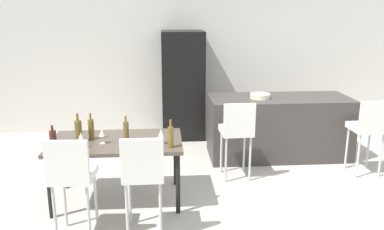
# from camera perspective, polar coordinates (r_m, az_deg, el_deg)

# --- Properties ---
(ground_plane) EXTENTS (10.00, 10.00, 0.00)m
(ground_plane) POSITION_cam_1_polar(r_m,az_deg,el_deg) (5.27, 13.16, -10.19)
(ground_plane) COLOR #ADA89E
(back_wall) EXTENTS (10.00, 0.12, 2.90)m
(back_wall) POSITION_cam_1_polar(r_m,az_deg,el_deg) (7.44, 7.62, 9.03)
(back_wall) COLOR beige
(back_wall) RESTS_ON ground_plane
(kitchen_island) EXTENTS (2.09, 0.83, 0.92)m
(kitchen_island) POSITION_cam_1_polar(r_m,az_deg,el_deg) (6.22, 12.20, -1.67)
(kitchen_island) COLOR #383330
(kitchen_island) RESTS_ON ground_plane
(bar_chair_left) EXTENTS (0.42, 0.42, 1.05)m
(bar_chair_left) POSITION_cam_1_polar(r_m,az_deg,el_deg) (5.22, 6.46, -1.90)
(bar_chair_left) COLOR silver
(bar_chair_left) RESTS_ON ground_plane
(bar_chair_middle) EXTENTS (0.41, 0.41, 1.05)m
(bar_chair_middle) POSITION_cam_1_polar(r_m,az_deg,el_deg) (5.82, 23.92, -1.36)
(bar_chair_middle) COLOR silver
(bar_chair_middle) RESTS_ON ground_plane
(dining_table) EXTENTS (1.50, 0.87, 0.74)m
(dining_table) POSITION_cam_1_polar(r_m,az_deg,el_deg) (4.69, -10.70, -4.33)
(dining_table) COLOR #4C4238
(dining_table) RESTS_ON ground_plane
(dining_chair_near) EXTENTS (0.42, 0.42, 1.05)m
(dining_chair_near) POSITION_cam_1_polar(r_m,az_deg,el_deg) (4.00, -16.81, -7.82)
(dining_chair_near) COLOR silver
(dining_chair_near) RESTS_ON ground_plane
(dining_chair_far) EXTENTS (0.40, 0.40, 1.05)m
(dining_chair_far) POSITION_cam_1_polar(r_m,az_deg,el_deg) (3.91, -7.00, -7.81)
(dining_chair_far) COLOR silver
(dining_chair_far) RESTS_ON ground_plane
(wine_bottle_end) EXTENTS (0.06, 0.06, 0.31)m
(wine_bottle_end) POSITION_cam_1_polar(r_m,az_deg,el_deg) (4.58, -9.37, -2.31)
(wine_bottle_end) COLOR brown
(wine_bottle_end) RESTS_ON dining_table
(wine_bottle_right) EXTENTS (0.08, 0.08, 0.33)m
(wine_bottle_right) POSITION_cam_1_polar(r_m,az_deg,el_deg) (4.69, -15.88, -2.18)
(wine_bottle_right) COLOR brown
(wine_bottle_right) RESTS_ON dining_table
(wine_bottle_left) EXTENTS (0.06, 0.06, 0.31)m
(wine_bottle_left) POSITION_cam_1_polar(r_m,az_deg,el_deg) (4.34, -3.06, -3.11)
(wine_bottle_left) COLOR brown
(wine_bottle_left) RESTS_ON dining_table
(wine_bottle_corner) EXTENTS (0.07, 0.07, 0.27)m
(wine_bottle_corner) POSITION_cam_1_polar(r_m,az_deg,el_deg) (4.53, -19.17, -3.34)
(wine_bottle_corner) COLOR #471E19
(wine_bottle_corner) RESTS_ON dining_table
(wine_bottle_middle) EXTENTS (0.07, 0.07, 0.31)m
(wine_bottle_middle) POSITION_cam_1_polar(r_m,az_deg,el_deg) (4.75, -14.17, -1.93)
(wine_bottle_middle) COLOR brown
(wine_bottle_middle) RESTS_ON dining_table
(wine_glass_far) EXTENTS (0.07, 0.07, 0.17)m
(wine_glass_far) POSITION_cam_1_polar(r_m,az_deg,el_deg) (4.57, -12.70, -2.50)
(wine_glass_far) COLOR silver
(wine_glass_far) RESTS_ON dining_table
(wine_glass_near) EXTENTS (0.07, 0.07, 0.17)m
(wine_glass_near) POSITION_cam_1_polar(r_m,az_deg,el_deg) (4.45, -4.41, -2.61)
(wine_glass_near) COLOR silver
(wine_glass_near) RESTS_ON dining_table
(wine_glass_inner) EXTENTS (0.07, 0.07, 0.17)m
(wine_glass_inner) POSITION_cam_1_polar(r_m,az_deg,el_deg) (4.48, -15.52, -3.01)
(wine_glass_inner) COLOR silver
(wine_glass_inner) RESTS_ON dining_table
(refrigerator) EXTENTS (0.72, 0.68, 1.84)m
(refrigerator) POSITION_cam_1_polar(r_m,az_deg,el_deg) (6.93, -1.31, 4.29)
(refrigerator) COLOR black
(refrigerator) RESTS_ON ground_plane
(fruit_bowl) EXTENTS (0.30, 0.30, 0.07)m
(fruit_bowl) POSITION_cam_1_polar(r_m,az_deg,el_deg) (5.97, 9.68, 2.68)
(fruit_bowl) COLOR beige
(fruit_bowl) RESTS_ON kitchen_island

